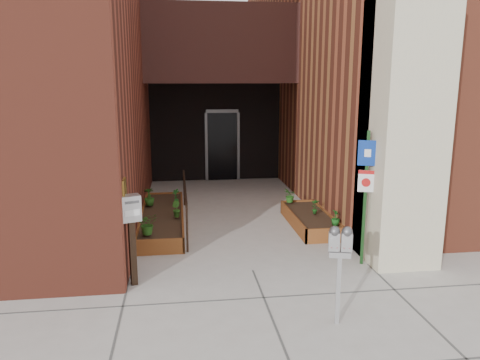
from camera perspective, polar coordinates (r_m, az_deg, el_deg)
name	(u,v)px	position (r m, az deg, el deg)	size (l,w,h in m)	color
ground	(253,270)	(7.89, 1.57, -10.97)	(80.00, 80.00, 0.00)	#9E9991
architecture	(209,12)	(14.22, -3.79, 19.74)	(20.00, 14.60, 10.00)	maroon
planter_left	(162,219)	(10.31, -9.43, -4.74)	(0.90, 3.60, 0.30)	brown
planter_right	(310,220)	(10.20, 8.52, -4.87)	(0.80, 2.20, 0.30)	brown
handrail	(185,192)	(10.09, -6.72, -1.41)	(0.04, 3.34, 0.90)	black
parking_meter	(340,249)	(6.07, 12.10, -8.21)	(0.30, 0.17, 1.31)	#A8A9AB
sign_post	(366,184)	(8.01, 15.10, -0.46)	(0.30, 0.13, 2.29)	#133413
payment_dropbox	(131,221)	(7.22, -13.12, -4.87)	(0.33, 0.29, 1.42)	black
shrub_left_a	(148,224)	(8.80, -11.19, -5.25)	(0.36, 0.36, 0.40)	#295D1A
shrub_left_b	(176,209)	(9.80, -7.81, -3.52)	(0.18, 0.18, 0.34)	#295C1A
shrub_left_c	(149,197)	(10.78, -11.01, -2.00)	(0.23, 0.23, 0.41)	#245819
shrub_left_d	(176,196)	(10.88, -7.81, -1.95)	(0.18, 0.18, 0.34)	#175119
shrub_right_a	(336,218)	(9.37, 11.57, -4.52)	(0.17, 0.17, 0.30)	#175217
shrub_right_b	(315,206)	(10.06, 9.15, -3.19)	(0.17, 0.17, 0.33)	#185016
shrub_right_c	(290,196)	(10.90, 6.15, -1.90)	(0.30, 0.30, 0.33)	#26621C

